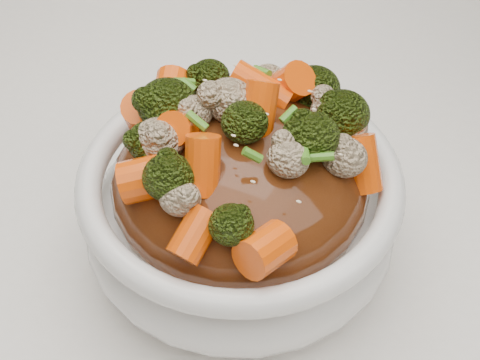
% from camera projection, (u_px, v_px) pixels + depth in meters
% --- Properties ---
extents(tablecloth, '(1.20, 0.80, 0.04)m').
position_uv_depth(tablecloth, '(255.00, 287.00, 0.50)').
color(tablecloth, white).
rests_on(tablecloth, dining_table).
extents(bowl, '(0.21, 0.21, 0.08)m').
position_uv_depth(bowl, '(240.00, 213.00, 0.46)').
color(bowl, white).
rests_on(bowl, tablecloth).
extents(sauce_base, '(0.17, 0.17, 0.09)m').
position_uv_depth(sauce_base, '(240.00, 183.00, 0.45)').
color(sauce_base, '#4C220D').
rests_on(sauce_base, bowl).
extents(carrots, '(0.17, 0.17, 0.05)m').
position_uv_depth(carrots, '(240.00, 112.00, 0.40)').
color(carrots, '#F75208').
rests_on(carrots, sauce_base).
extents(broccoli, '(0.17, 0.17, 0.04)m').
position_uv_depth(broccoli, '(240.00, 113.00, 0.41)').
color(broccoli, black).
rests_on(broccoli, sauce_base).
extents(cauliflower, '(0.17, 0.17, 0.03)m').
position_uv_depth(cauliflower, '(240.00, 115.00, 0.41)').
color(cauliflower, tan).
rests_on(cauliflower, sauce_base).
extents(scallions, '(0.13, 0.13, 0.02)m').
position_uv_depth(scallions, '(240.00, 110.00, 0.40)').
color(scallions, '#417F1D').
rests_on(scallions, sauce_base).
extents(sesame_seeds, '(0.15, 0.15, 0.01)m').
position_uv_depth(sesame_seeds, '(240.00, 110.00, 0.40)').
color(sesame_seeds, beige).
rests_on(sesame_seeds, sauce_base).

